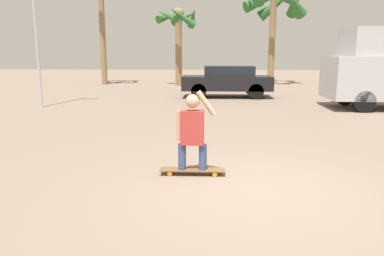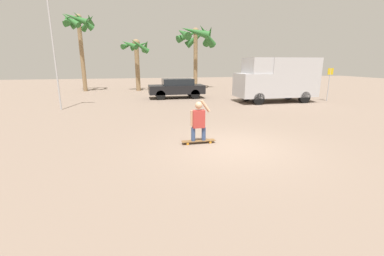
# 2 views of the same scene
# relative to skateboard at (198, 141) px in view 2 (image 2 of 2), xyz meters

# --- Properties ---
(ground_plane) EXTENTS (80.00, 80.00, 0.00)m
(ground_plane) POSITION_rel_skateboard_xyz_m (0.99, -0.64, -0.08)
(ground_plane) COLOR gray
(skateboard) EXTENTS (1.15, 0.25, 0.10)m
(skateboard) POSITION_rel_skateboard_xyz_m (0.00, 0.00, 0.00)
(skateboard) COLOR brown
(skateboard) RESTS_ON ground_plane
(person_skateboarder) EXTENTS (0.68, 0.24, 1.41)m
(person_skateboarder) POSITION_rel_skateboard_xyz_m (-0.00, -0.00, 0.76)
(person_skateboarder) COLOR #384C7A
(person_skateboarder) RESTS_ON skateboard
(camper_van) EXTENTS (5.49, 2.19, 3.01)m
(camper_van) POSITION_rel_skateboard_xyz_m (7.66, 8.21, 1.55)
(camper_van) COLOR black
(camper_van) RESTS_ON ground_plane
(parked_car_black) EXTENTS (4.22, 1.72, 1.49)m
(parked_car_black) POSITION_rel_skateboard_xyz_m (1.14, 11.61, 0.72)
(parked_car_black) COLOR black
(parked_car_black) RESTS_ON ground_plane
(palm_tree_near_van) EXTENTS (4.17, 4.39, 6.48)m
(palm_tree_near_van) POSITION_rel_skateboard_xyz_m (4.46, 19.06, 5.17)
(palm_tree_near_van) COLOR #8E704C
(palm_tree_near_van) RESTS_ON ground_plane
(palm_tree_center_background) EXTENTS (2.82, 2.98, 4.92)m
(palm_tree_center_background) POSITION_rel_skateboard_xyz_m (-1.64, 17.91, 3.76)
(palm_tree_center_background) COLOR #8E704C
(palm_tree_center_background) RESTS_ON ground_plane
(palm_tree_far_left) EXTENTS (3.14, 3.22, 7.13)m
(palm_tree_far_left) POSITION_rel_skateboard_xyz_m (-6.68, 18.48, 5.85)
(palm_tree_far_left) COLOR #8E704C
(palm_tree_far_left) RESTS_ON ground_plane
(flagpole) EXTENTS (0.91, 0.12, 7.61)m
(flagpole) POSITION_rel_skateboard_xyz_m (-6.26, 8.01, 4.12)
(flagpole) COLOR #B7B7BC
(flagpole) RESTS_ON ground_plane
(street_sign) EXTENTS (0.44, 0.06, 2.31)m
(street_sign) POSITION_rel_skateboard_xyz_m (11.41, 7.68, 1.41)
(street_sign) COLOR #B7B7BC
(street_sign) RESTS_ON ground_plane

